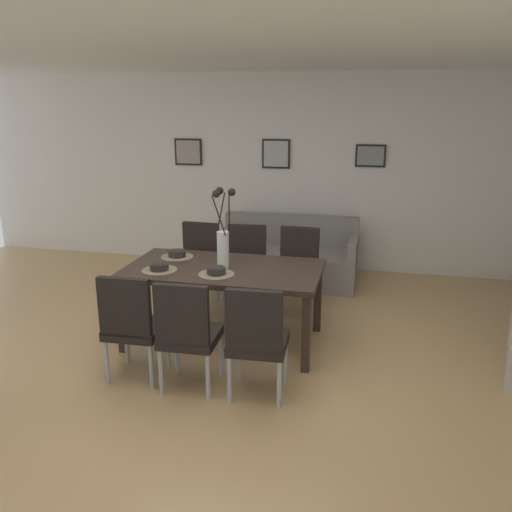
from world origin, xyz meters
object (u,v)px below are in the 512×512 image
(centerpiece_vase, at_px, (223,238))
(dining_chair_far_right, at_px, (245,263))
(dining_chair_far_left, at_px, (187,330))
(bowl_far_left, at_px, (216,270))
(dining_chair_mid_left, at_px, (257,336))
(dining_chair_near_right, at_px, (198,261))
(dining_chair_mid_right, at_px, (297,266))
(sofa, at_px, (287,259))
(framed_picture_center, at_px, (276,154))
(dining_table, at_px, (224,275))
(bowl_near_left, at_px, (159,266))
(bowl_near_right, at_px, (177,253))
(framed_picture_left, at_px, (188,152))
(framed_picture_right, at_px, (371,156))
(dining_chair_near_left, at_px, (132,322))

(centerpiece_vase, bearing_deg, dining_chair_far_right, 90.98)
(dining_chair_far_left, xyz_separation_m, bowl_far_left, (0.02, 0.71, 0.27))
(dining_chair_mid_left, bearing_deg, dining_chair_near_right, 121.10)
(dining_chair_far_left, distance_m, dining_chair_mid_right, 1.93)
(sofa, height_order, framed_picture_center, framed_picture_center)
(dining_table, relative_size, sofa, 1.03)
(dining_table, height_order, dining_chair_near_right, dining_chair_near_right)
(centerpiece_vase, height_order, bowl_far_left, centerpiece_vase)
(bowl_far_left, xyz_separation_m, framed_picture_center, (-0.00, 2.77, 0.77))
(framed_picture_center, bearing_deg, bowl_far_left, -90.00)
(dining_chair_far_left, height_order, dining_chair_far_right, same)
(framed_picture_center, bearing_deg, dining_chair_far_right, -90.50)
(bowl_near_left, xyz_separation_m, bowl_near_right, (0.00, 0.44, 0.00))
(bowl_near_right, bearing_deg, sofa, 64.30)
(dining_table, bearing_deg, dining_chair_near_right, 122.42)
(centerpiece_vase, xyz_separation_m, bowl_near_left, (-0.54, -0.22, -0.24))
(dining_table, distance_m, dining_chair_near_right, 1.05)
(bowl_far_left, bearing_deg, centerpiece_vase, 89.76)
(bowl_far_left, height_order, framed_picture_left, framed_picture_left)
(dining_chair_near_right, xyz_separation_m, framed_picture_right, (1.80, 1.67, 1.04))
(dining_table, bearing_deg, framed_picture_center, 90.00)
(dining_chair_far_right, height_order, sofa, dining_chair_far_right)
(dining_chair_near_right, bearing_deg, centerpiece_vase, -57.50)
(framed_picture_right, bearing_deg, dining_chair_near_left, -117.10)
(dining_chair_near_right, height_order, framed_picture_left, framed_picture_left)
(framed_picture_left, bearing_deg, dining_chair_near_left, -78.03)
(dining_chair_near_left, relative_size, centerpiece_vase, 1.25)
(dining_table, bearing_deg, dining_chair_near_left, -120.36)
(dining_chair_far_left, bearing_deg, framed_picture_center, 89.59)
(dining_chair_far_left, distance_m, bowl_far_left, 0.76)
(dining_chair_mid_left, bearing_deg, framed_picture_center, 98.63)
(bowl_near_left, bearing_deg, dining_chair_near_left, -87.64)
(dining_chair_near_left, xyz_separation_m, framed_picture_center, (0.51, 3.42, 1.04))
(dining_chair_mid_left, bearing_deg, bowl_far_left, 127.04)
(dining_chair_mid_right, distance_m, sofa, 1.07)
(dining_chair_near_right, xyz_separation_m, bowl_far_left, (0.56, -1.10, 0.27))
(dining_chair_mid_right, height_order, framed_picture_left, framed_picture_left)
(dining_chair_near_left, distance_m, dining_chair_far_right, 1.84)
(bowl_near_right, xyz_separation_m, framed_picture_left, (-0.70, 2.33, 0.77))
(dining_chair_near_right, bearing_deg, dining_chair_far_left, -73.56)
(dining_chair_far_right, xyz_separation_m, sofa, (0.29, 1.03, -0.23))
(bowl_near_right, xyz_separation_m, framed_picture_center, (0.54, 2.33, 0.77))
(dining_chair_mid_right, bearing_deg, framed_picture_center, 108.79)
(dining_chair_near_right, bearing_deg, dining_chair_far_right, 1.28)
(dining_chair_far_right, relative_size, framed_picture_right, 2.40)
(dining_table, relative_size, centerpiece_vase, 2.45)
(bowl_near_left, height_order, framed_picture_center, framed_picture_center)
(dining_chair_far_right, relative_size, bowl_near_left, 5.41)
(centerpiece_vase, xyz_separation_m, framed_picture_left, (-1.24, 2.55, 0.53))
(dining_chair_near_right, height_order, framed_picture_center, framed_picture_center)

